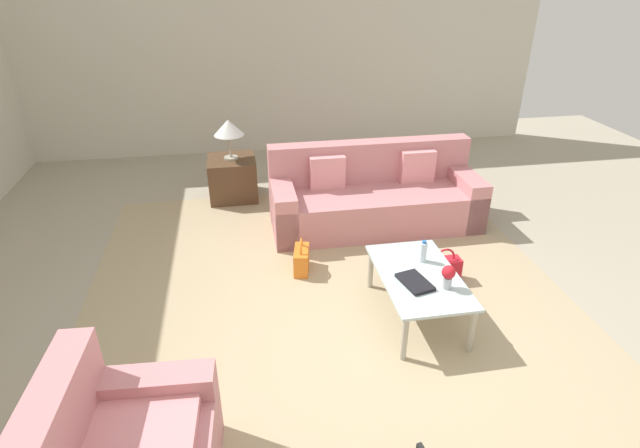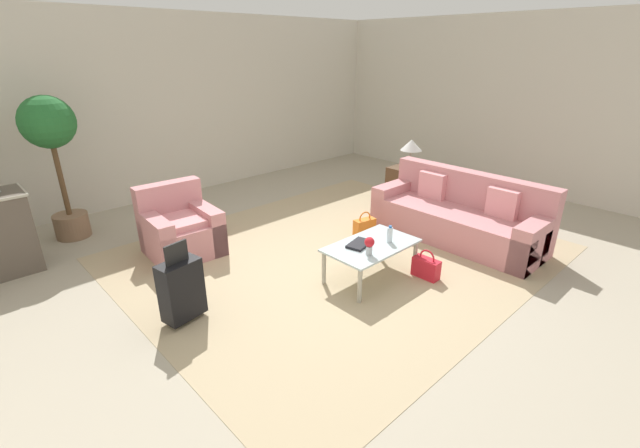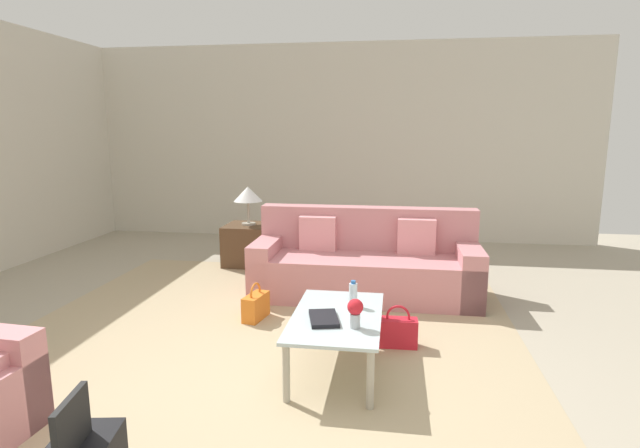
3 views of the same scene
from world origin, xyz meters
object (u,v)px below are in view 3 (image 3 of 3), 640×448
at_px(table_lamp, 248,195).
at_px(handbag_orange, 256,306).
at_px(coffee_table, 337,322).
at_px(flower_vase, 355,311).
at_px(couch, 365,266).
at_px(coffee_table_book, 324,318).
at_px(water_bottle, 353,294).
at_px(handbag_red, 398,332).
at_px(side_table, 249,244).

distance_m(table_lamp, handbag_orange, 2.16).
xyz_separation_m(coffee_table, flower_vase, (-0.22, -0.15, 0.18)).
height_order(couch, coffee_table_book, couch).
height_order(water_bottle, flower_vase, flower_vase).
bearing_deg(handbag_red, water_bottle, 128.70).
distance_m(water_bottle, handbag_orange, 1.26).
distance_m(coffee_table, coffee_table_book, 0.16).
bearing_deg(flower_vase, handbag_red, -23.10).
bearing_deg(coffee_table, couch, -3.19).
height_order(coffee_table_book, handbag_orange, coffee_table_book).
distance_m(coffee_table, side_table, 3.18).
xyz_separation_m(couch, coffee_table, (-1.80, 0.10, 0.07)).
bearing_deg(coffee_table, handbag_red, -43.10).
bearing_deg(side_table, coffee_table_book, -154.07).
xyz_separation_m(side_table, table_lamp, (0.00, 0.00, 0.66)).
height_order(water_bottle, handbag_red, water_bottle).
height_order(couch, handbag_orange, couch).
bearing_deg(coffee_table, flower_vase, -145.71).
relative_size(coffee_table_book, flower_vase, 1.52).
relative_size(water_bottle, side_table, 0.34).
bearing_deg(coffee_table_book, coffee_table, -47.51).
bearing_deg(handbag_red, couch, 14.79).
xyz_separation_m(flower_vase, handbag_orange, (1.11, 1.02, -0.42)).
relative_size(coffee_table, coffee_table_book, 3.49).
bearing_deg(side_table, water_bottle, -148.39).
height_order(couch, coffee_table, couch).
distance_m(couch, coffee_table, 1.80).
bearing_deg(side_table, table_lamp, 0.00).
bearing_deg(couch, coffee_table_book, 174.63).
height_order(coffee_table, water_bottle, water_bottle).
bearing_deg(couch, handbag_red, -165.21).
bearing_deg(couch, water_bottle, -180.00).
height_order(water_bottle, side_table, water_bottle).
bearing_deg(water_bottle, table_lamp, 31.61).
relative_size(water_bottle, coffee_table_book, 0.65).
bearing_deg(water_bottle, handbag_red, -51.30).
bearing_deg(handbag_orange, handbag_red, -107.32).
height_order(couch, side_table, couch).
height_order(coffee_table, table_lamp, table_lamp).
distance_m(water_bottle, handbag_red, 0.60).
xyz_separation_m(couch, water_bottle, (-1.60, -0.00, 0.21)).
distance_m(coffee_table, flower_vase, 0.32).
bearing_deg(water_bottle, coffee_table, 153.43).
height_order(coffee_table_book, side_table, side_table).
height_order(coffee_table, flower_vase, flower_vase).
bearing_deg(table_lamp, water_bottle, -148.39).
bearing_deg(flower_vase, table_lamp, 28.65).
distance_m(coffee_table, water_bottle, 0.27).
bearing_deg(handbag_red, table_lamp, 40.00).
height_order(couch, flower_vase, couch).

